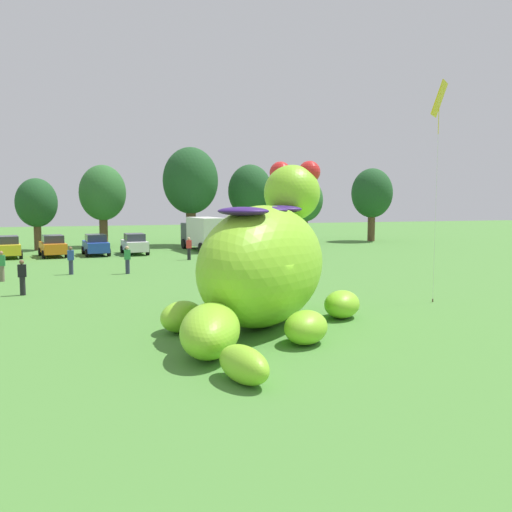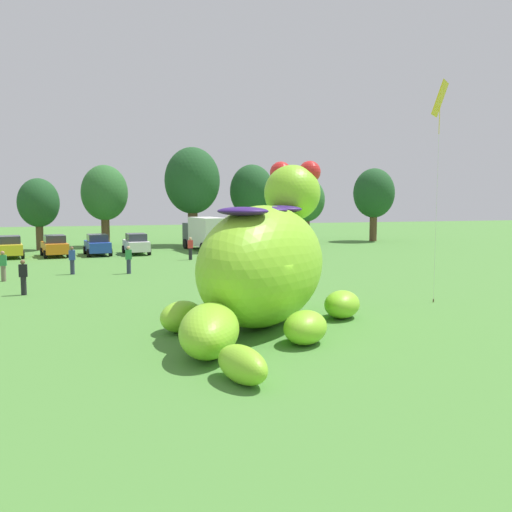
{
  "view_description": "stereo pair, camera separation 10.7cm",
  "coord_description": "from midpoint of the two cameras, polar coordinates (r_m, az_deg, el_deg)",
  "views": [
    {
      "loc": [
        -5.2,
        -17.95,
        4.64
      ],
      "look_at": [
        1.0,
        2.5,
        2.44
      ],
      "focal_mm": 39.45,
      "sensor_mm": 36.0,
      "label": 1
    },
    {
      "loc": [
        -5.09,
        -17.98,
        4.64
      ],
      "look_at": [
        1.0,
        2.5,
        2.44
      ],
      "focal_mm": 39.45,
      "sensor_mm": 36.0,
      "label": 2
    }
  ],
  "objects": [
    {
      "name": "spectator_by_cars",
      "position": [
        35.43,
        -12.99,
        -0.4
      ],
      "size": [
        0.38,
        0.26,
        1.71
      ],
      "color": "#2D334C",
      "rests_on": "ground"
    },
    {
      "name": "car_white",
      "position": [
        47.72,
        -12.28,
        1.22
      ],
      "size": [
        2.17,
        4.22,
        1.72
      ],
      "color": "white",
      "rests_on": "ground"
    },
    {
      "name": "car_yellow",
      "position": [
        47.8,
        -23.92,
        0.85
      ],
      "size": [
        2.41,
        4.31,
        1.72
      ],
      "color": "yellow",
      "rests_on": "ground"
    },
    {
      "name": "spectator_near_inflatable",
      "position": [
        36.03,
        -18.35,
        -0.44
      ],
      "size": [
        0.38,
        0.26,
        1.71
      ],
      "color": "#2D334C",
      "rests_on": "ground"
    },
    {
      "name": "box_truck",
      "position": [
        50.01,
        -5.42,
        2.38
      ],
      "size": [
        3.17,
        6.64,
        2.95
      ],
      "color": "#333842",
      "rests_on": "ground"
    },
    {
      "name": "ground_plane",
      "position": [
        19.25,
        -0.87,
        -8.06
      ],
      "size": [
        160.0,
        160.0,
        0.0
      ],
      "primitive_type": "plane",
      "color": "#4C8438"
    },
    {
      "name": "tethered_flying_kite",
      "position": [
        26.38,
        17.97,
        14.57
      ],
      "size": [
        1.13,
        1.13,
        9.63
      ],
      "color": "brown",
      "rests_on": "ground"
    },
    {
      "name": "tree_centre_right",
      "position": [
        58.56,
        -0.65,
        6.53
      ],
      "size": [
        4.56,
        4.56,
        8.09
      ],
      "color": "brown",
      "rests_on": "ground"
    },
    {
      "name": "spectator_mid_field",
      "position": [
        29.16,
        -22.71,
        -2.03
      ],
      "size": [
        0.38,
        0.26,
        1.71
      ],
      "color": "black",
      "rests_on": "ground"
    },
    {
      "name": "tree_centre",
      "position": [
        55.83,
        -6.71,
        7.53
      ],
      "size": [
        5.4,
        5.4,
        9.59
      ],
      "color": "brown",
      "rests_on": "ground"
    },
    {
      "name": "giant_inflatable_creature",
      "position": [
        20.52,
        0.69,
        -0.77
      ],
      "size": [
        8.54,
        11.58,
        6.19
      ],
      "color": "#8CD12D",
      "rests_on": "ground"
    },
    {
      "name": "tree_mid_right",
      "position": [
        59.47,
        4.93,
        5.65
      ],
      "size": [
        3.8,
        3.8,
        6.75
      ],
      "color": "brown",
      "rests_on": "ground"
    },
    {
      "name": "car_orange",
      "position": [
        47.48,
        -19.97,
        0.97
      ],
      "size": [
        2.45,
        4.33,
        1.72
      ],
      "color": "orange",
      "rests_on": "ground"
    },
    {
      "name": "tree_right",
      "position": [
        62.1,
        11.63,
        6.22
      ],
      "size": [
        4.41,
        4.41,
        7.83
      ],
      "color": "brown",
      "rests_on": "ground"
    },
    {
      "name": "spectator_far_side",
      "position": [
        34.4,
        -24.47,
        -0.96
      ],
      "size": [
        0.38,
        0.26,
        1.71
      ],
      "color": "#726656",
      "rests_on": "ground"
    },
    {
      "name": "spectator_wandering",
      "position": [
        42.62,
        -6.88,
        0.75
      ],
      "size": [
        0.38,
        0.26,
        1.71
      ],
      "color": "black",
      "rests_on": "ground"
    },
    {
      "name": "tree_mid_left",
      "position": [
        53.64,
        -21.43,
        5.0
      ],
      "size": [
        3.6,
        3.6,
        6.4
      ],
      "color": "brown",
      "rests_on": "ground"
    },
    {
      "name": "car_blue",
      "position": [
        47.58,
        -16.01,
        1.11
      ],
      "size": [
        2.27,
        4.26,
        1.72
      ],
      "color": "#2347B7",
      "rests_on": "ground"
    },
    {
      "name": "tree_centre_left",
      "position": [
        55.77,
        -15.34,
        6.15
      ],
      "size": [
        4.38,
        4.38,
        7.78
      ],
      "color": "brown",
      "rests_on": "ground"
    }
  ]
}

